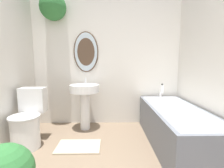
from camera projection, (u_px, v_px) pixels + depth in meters
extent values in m
cube|color=silver|center=(107.00, 59.00, 2.96)|extent=(2.75, 0.06, 2.40)
ellipsoid|color=#4C3828|center=(86.00, 52.00, 2.89)|extent=(0.44, 0.02, 0.72)
ellipsoid|color=silver|center=(86.00, 52.00, 2.89)|extent=(0.40, 0.01, 0.68)
cylinder|color=#47474C|center=(53.00, 1.00, 2.66)|extent=(0.19, 0.19, 0.11)
sphere|color=#2D6B33|center=(53.00, 7.00, 2.68)|extent=(0.43, 0.43, 0.43)
cylinder|color=white|center=(26.00, 133.00, 2.14)|extent=(0.36, 0.36, 0.42)
cylinder|color=silver|center=(24.00, 117.00, 2.11)|extent=(0.39, 0.39, 0.02)
cube|color=white|center=(33.00, 100.00, 2.35)|extent=(0.35, 0.18, 0.35)
cylinder|color=white|center=(85.00, 111.00, 2.75)|extent=(0.16, 0.16, 0.64)
cylinder|color=white|center=(84.00, 88.00, 2.70)|extent=(0.49, 0.49, 0.12)
cylinder|color=silver|center=(85.00, 81.00, 2.82)|extent=(0.02, 0.02, 0.10)
cube|color=slate|center=(176.00, 127.00, 2.21)|extent=(0.68, 1.63, 0.51)
cube|color=white|center=(177.00, 110.00, 2.18)|extent=(0.58, 1.53, 0.04)
cylinder|color=silver|center=(160.00, 95.00, 2.88)|extent=(0.04, 0.04, 0.08)
cylinder|color=white|center=(162.00, 89.00, 2.87)|extent=(0.06, 0.06, 0.14)
cylinder|color=black|center=(162.00, 84.00, 2.86)|extent=(0.03, 0.03, 0.02)
cube|color=#B7A88E|center=(79.00, 146.00, 2.18)|extent=(0.58, 0.37, 0.02)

